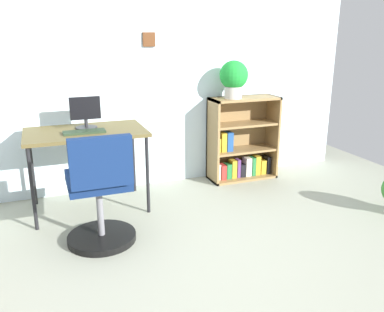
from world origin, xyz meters
TOP-DOWN VIEW (x-y plane):
  - wall_back at (0.00, 2.15)m, footprint 5.20×0.12m
  - desk at (-0.32, 1.69)m, footprint 1.02×0.63m
  - monitor at (-0.30, 1.76)m, footprint 0.26×0.19m
  - keyboard at (-0.34, 1.60)m, footprint 0.35×0.13m
  - office_chair at (-0.32, 0.98)m, footprint 0.52×0.55m
  - bookshelf_low at (1.33, 1.95)m, footprint 0.73×0.30m
  - potted_plant_on_shelf at (1.20, 1.90)m, footprint 0.29×0.29m

SIDE VIEW (x-z plane):
  - office_chair at x=-0.32m, z-range -0.06..0.83m
  - bookshelf_low at x=1.33m, z-range -0.06..0.83m
  - desk at x=-0.32m, z-range 0.31..1.03m
  - keyboard at x=-0.34m, z-range 0.73..0.74m
  - monitor at x=-0.30m, z-range 0.72..1.00m
  - potted_plant_on_shelf at x=1.20m, z-range 0.91..1.29m
  - wall_back at x=0.00m, z-range 0.00..2.32m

